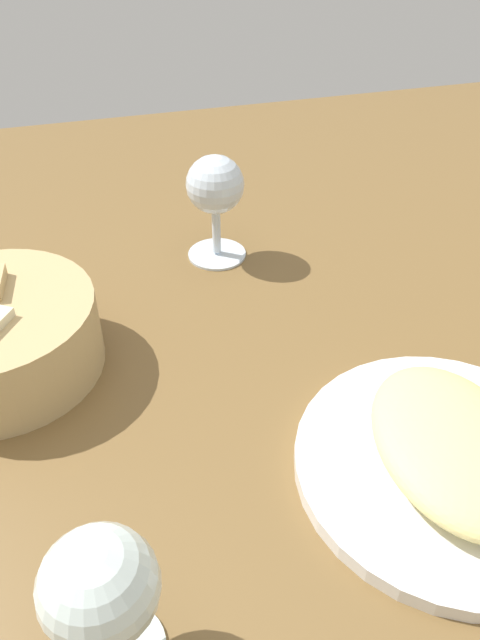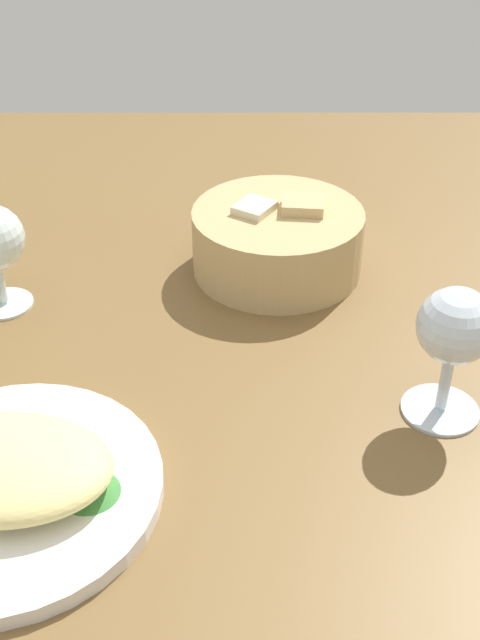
% 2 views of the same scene
% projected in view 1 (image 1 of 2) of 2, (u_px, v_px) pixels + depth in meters
% --- Properties ---
extents(ground_plane, '(1.40, 1.40, 0.02)m').
position_uv_depth(ground_plane, '(253.00, 394.00, 0.56)').
color(ground_plane, brown).
extents(plate, '(0.24, 0.24, 0.01)m').
position_uv_depth(plate, '(447.00, 466.00, 0.48)').
color(plate, white).
rests_on(plate, ground_plane).
extents(omelette, '(0.18, 0.13, 0.04)m').
position_uv_depth(omelette, '(454.00, 445.00, 0.46)').
color(omelette, '#ECDB86').
rests_on(omelette, plate).
extents(lettuce_garnish, '(0.05, 0.05, 0.01)m').
position_uv_depth(lettuce_garnish, '(420.00, 394.00, 0.52)').
color(lettuce_garnish, '#3A8338').
rests_on(lettuce_garnish, plate).
extents(wine_glass_near, '(0.07, 0.07, 0.12)m').
position_uv_depth(wine_glass_near, '(215.00, 192.00, 0.67)').
color(wine_glass_near, silver).
rests_on(wine_glass_near, ground_plane).
extents(wine_glass_far, '(0.07, 0.07, 0.11)m').
position_uv_depth(wine_glass_far, '(101.00, 592.00, 0.33)').
color(wine_glass_far, silver).
rests_on(wine_glass_far, ground_plane).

